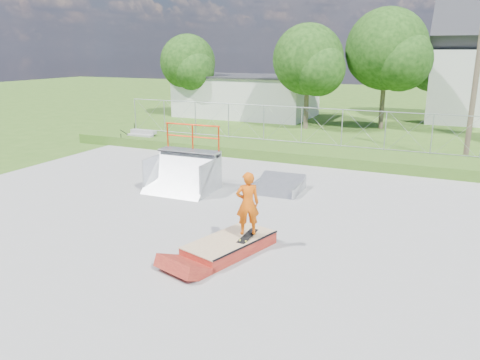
# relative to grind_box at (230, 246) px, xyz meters

# --- Properties ---
(ground) EXTENTS (120.00, 120.00, 0.00)m
(ground) POSITION_rel_grind_box_xyz_m (-1.91, 1.70, -0.18)
(ground) COLOR #375D1A
(ground) RESTS_ON ground
(concrete_pad) EXTENTS (20.00, 16.00, 0.04)m
(concrete_pad) POSITION_rel_grind_box_xyz_m (-1.91, 1.70, -0.16)
(concrete_pad) COLOR #9C9C99
(concrete_pad) RESTS_ON ground
(grass_berm) EXTENTS (24.00, 3.00, 0.50)m
(grass_berm) POSITION_rel_grind_box_xyz_m (-1.91, 11.20, 0.07)
(grass_berm) COLOR #375D1A
(grass_berm) RESTS_ON ground
(grind_box) EXTENTS (1.83, 2.67, 0.36)m
(grind_box) POSITION_rel_grind_box_xyz_m (0.00, 0.00, 0.00)
(grind_box) COLOR maroon
(grind_box) RESTS_ON concrete_pad
(quarter_pipe) EXTENTS (2.38, 2.03, 2.34)m
(quarter_pipe) POSITION_rel_grind_box_xyz_m (-3.90, 4.05, 0.99)
(quarter_pipe) COLOR #A8ABB0
(quarter_pipe) RESTS_ON concrete_pad
(flat_bank_ramp) EXTENTS (1.69, 1.80, 0.50)m
(flat_bank_ramp) POSITION_rel_grind_box_xyz_m (-0.67, 5.46, 0.07)
(flat_bank_ramp) COLOR #A8ABB0
(flat_bank_ramp) RESTS_ON concrete_pad
(skateboard) EXTENTS (0.29, 0.81, 0.13)m
(skateboard) POSITION_rel_grind_box_xyz_m (0.38, 0.25, 0.23)
(skateboard) COLOR black
(skateboard) RESTS_ON grind_box
(skater) EXTENTS (0.71, 0.64, 1.63)m
(skater) POSITION_rel_grind_box_xyz_m (0.38, 0.25, 1.04)
(skater) COLOR #D35109
(skater) RESTS_ON grind_box
(concrete_stairs) EXTENTS (1.50, 1.60, 0.80)m
(concrete_stairs) POSITION_rel_grind_box_xyz_m (-10.41, 10.40, 0.22)
(concrete_stairs) COLOR #9C9C99
(concrete_stairs) RESTS_ON ground
(chain_link_fence) EXTENTS (20.00, 0.06, 1.80)m
(chain_link_fence) POSITION_rel_grind_box_xyz_m (-1.91, 12.20, 1.22)
(chain_link_fence) COLOR #969B9F
(chain_link_fence) RESTS_ON grass_berm
(utility_building_flat) EXTENTS (10.00, 6.00, 3.00)m
(utility_building_flat) POSITION_rel_grind_box_xyz_m (-9.91, 23.70, 1.32)
(utility_building_flat) COLOR silver
(utility_building_flat) RESTS_ON ground
(utility_pole) EXTENTS (0.24, 0.24, 8.00)m
(utility_pole) POSITION_rel_grind_box_xyz_m (5.59, 13.70, 3.82)
(utility_pole) COLOR brown
(utility_pole) RESTS_ON ground
(tree_left_near) EXTENTS (4.76, 4.48, 6.65)m
(tree_left_near) POSITION_rel_grind_box_xyz_m (-3.67, 19.53, 4.06)
(tree_left_near) COLOR brown
(tree_left_near) RESTS_ON ground
(tree_center) EXTENTS (5.44, 5.12, 7.60)m
(tree_center) POSITION_rel_grind_box_xyz_m (0.87, 21.51, 4.66)
(tree_center) COLOR brown
(tree_center) RESTS_ON ground
(tree_left_far) EXTENTS (4.42, 4.16, 6.18)m
(tree_left_far) POSITION_rel_grind_box_xyz_m (-13.68, 21.54, 3.75)
(tree_left_far) COLOR brown
(tree_left_far) RESTS_ON ground
(tree_back_mid) EXTENTS (4.08, 3.84, 5.70)m
(tree_back_mid) POSITION_rel_grind_box_xyz_m (3.30, 29.55, 3.45)
(tree_back_mid) COLOR brown
(tree_back_mid) RESTS_ON ground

